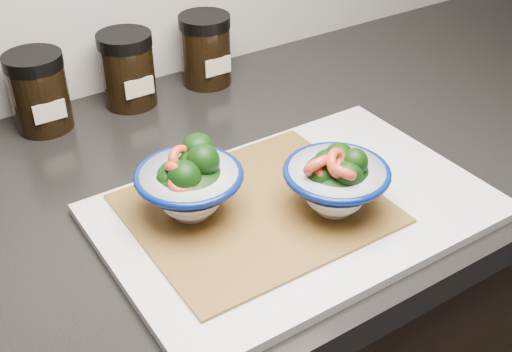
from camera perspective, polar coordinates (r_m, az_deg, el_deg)
countertop at (r=0.81m, az=-8.97°, el=-2.90°), size 3.50×0.60×0.04m
cutting_board at (r=0.76m, az=3.60°, el=-3.04°), size 0.45×0.30×0.01m
bamboo_mat at (r=0.75m, az=0.00°, el=-2.90°), size 0.28×0.24×0.00m
bowl_left at (r=0.72m, az=-5.91°, el=-0.70°), size 0.12×0.12×0.09m
bowl_right at (r=0.73m, az=7.10°, el=-0.46°), size 0.12×0.12×0.10m
spice_jar_c at (r=0.96m, az=-18.72°, el=7.10°), size 0.08×0.08×0.11m
spice_jar_d at (r=0.99m, az=-11.34°, el=9.27°), size 0.08×0.08×0.11m
spice_jar_e at (r=1.04m, az=-4.50°, el=11.13°), size 0.08×0.08×0.11m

